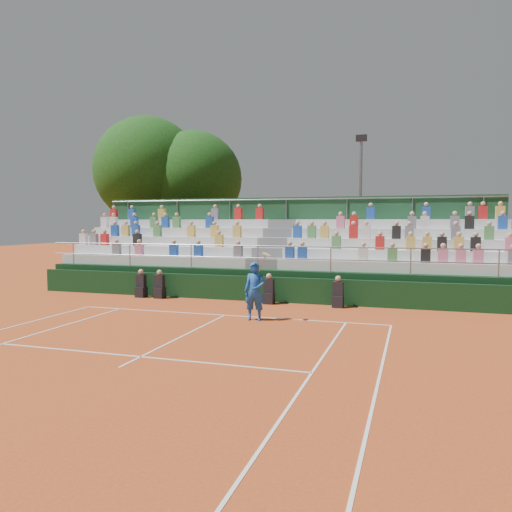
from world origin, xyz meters
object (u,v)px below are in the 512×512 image
(tree_west, at_px, (148,170))
(floodlight_mast, at_px, (361,195))
(tree_east, at_px, (194,180))
(tennis_player, at_px, (255,291))

(tree_west, relative_size, floodlight_mast, 1.24)
(tree_east, bearing_deg, floodlight_mast, -4.30)
(tree_west, xyz_separation_m, floodlight_mast, (13.56, -0.15, -1.80))
(tree_east, distance_m, floodlight_mast, 10.71)
(tennis_player, xyz_separation_m, tree_east, (-8.66, 14.18, 4.92))
(tree_west, bearing_deg, tennis_player, -49.35)
(floodlight_mast, bearing_deg, tree_east, 175.70)
(tree_east, height_order, floodlight_mast, tree_east)
(tennis_player, height_order, floodlight_mast, floodlight_mast)
(tree_east, bearing_deg, tennis_player, -58.57)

